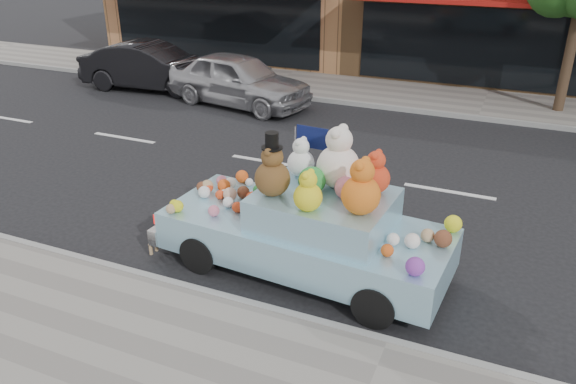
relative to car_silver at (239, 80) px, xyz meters
The scene contains 7 objects.
ground 7.71m from the car_silver, 29.13° to the right, with size 120.00×120.00×0.00m, color black.
far_sidewalk 7.28m from the car_silver, 22.43° to the left, with size 60.00×3.00×0.12m, color gray.
near_kerb 11.03m from the car_silver, 52.50° to the right, with size 60.00×0.12×0.13m, color gray.
far_kerb 6.85m from the car_silver, 10.70° to the left, with size 60.00×0.12×0.13m, color gray.
car_silver is the anchor object (origin of this frame).
car_dark 3.44m from the car_silver, behind, with size 1.58×4.53×1.49m, color black.
art_car 9.08m from the car_silver, 55.60° to the right, with size 4.60×2.07×2.29m.
Camera 1 is at (1.05, -10.60, 4.80)m, focal length 35.00 mm.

